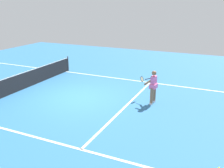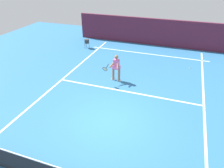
% 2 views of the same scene
% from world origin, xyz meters
% --- Properties ---
extents(ground_plane, '(27.71, 27.71, 0.00)m').
position_xyz_m(ground_plane, '(0.00, 0.00, 0.00)').
color(ground_plane, teal).
extents(service_line_marking, '(7.70, 0.10, 0.01)m').
position_xyz_m(service_line_marking, '(0.00, -2.50, 0.00)').
color(service_line_marking, white).
rests_on(service_line_marking, ground).
extents(sideline_left_marking, '(0.10, 19.31, 0.01)m').
position_xyz_m(sideline_left_marking, '(-3.85, 0.00, 0.00)').
color(sideline_left_marking, white).
rests_on(sideline_left_marking, ground).
extents(sideline_right_marking, '(0.10, 19.31, 0.01)m').
position_xyz_m(sideline_right_marking, '(3.85, 0.00, 0.00)').
color(sideline_right_marking, white).
rests_on(sideline_right_marking, ground).
extents(court_net, '(8.38, 0.08, 0.99)m').
position_xyz_m(court_net, '(0.00, 3.38, 0.46)').
color(court_net, '#4C4C51').
rests_on(court_net, ground).
extents(tennis_player, '(0.84, 0.91, 1.55)m').
position_xyz_m(tennis_player, '(0.87, -3.46, 0.85)').
color(tennis_player, '#8C6647').
rests_on(tennis_player, ground).
extents(tennis_ball_near, '(0.07, 0.07, 0.07)m').
position_xyz_m(tennis_ball_near, '(-3.09, -6.52, 0.03)').
color(tennis_ball_near, '#D1E533').
rests_on(tennis_ball_near, ground).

